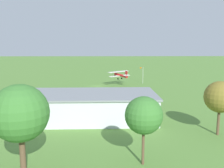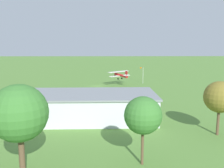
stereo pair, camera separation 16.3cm
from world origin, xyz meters
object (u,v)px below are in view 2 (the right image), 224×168
Objects in this scene: hangar at (89,106)px; windsock at (142,69)px; biplane at (120,75)px; car_red at (140,101)px; person_beside_truck at (39,98)px; tree_at_field_edge at (220,97)px; car_silver at (10,102)px; person_near_hangar_door at (111,99)px; tree_near_perimeter_road at (19,113)px; car_black at (36,101)px; tree_behind_hangar_left at (143,116)px; person_crossing_taxiway at (107,98)px.

hangar is 48.52m from windsock.
windsock is at bearing -150.78° from biplane.
car_red is (-3.89, 28.16, -3.17)m from biplane.
windsock is at bearing -97.95° from car_red.
tree_at_field_edge is at bearing 146.10° from person_beside_truck.
car_silver is 50.92m from windsock.
tree_near_perimeter_road reaches higher than person_near_hangar_door.
car_black is at bearing -40.22° from hangar.
windsock is (-8.39, -65.23, -1.00)m from tree_behind_hangar_left.
person_near_hangar_door is at bearing -175.24° from car_silver.
car_black reaches higher than car_red.
tree_behind_hangar_left is (3.79, 32.32, 5.79)m from car_red.
car_silver is at bearing -29.68° from hangar.
tree_at_field_edge is at bearing 149.84° from car_black.
person_crossing_taxiway is 0.18× the size of tree_behind_hangar_left.
person_near_hangar_door is 0.15× the size of tree_near_perimeter_road.
tree_near_perimeter_road is at bearing 77.16° from biplane.
tree_near_perimeter_road is at bearing 102.69° from person_beside_truck.
tree_near_perimeter_road reaches higher than car_silver.
person_crossing_taxiway is at bearing -102.53° from hangar.
tree_at_field_edge is at bearing -144.36° from tree_behind_hangar_left.
tree_behind_hangar_left is at bearing 113.40° from hangar.
person_crossing_taxiway is 36.98m from tree_behind_hangar_left.
tree_near_perimeter_road reaches higher than windsock.
tree_at_field_edge is (-10.68, 21.95, 5.84)m from car_red.
car_red is 0.46× the size of tree_at_field_edge.
tree_near_perimeter_road is at bearing 73.66° from person_near_hangar_door.
tree_near_perimeter_road is 1.19× the size of tree_at_field_edge.
person_beside_truck is (18.34, 0.41, 0.03)m from person_crossing_taxiway.
tree_behind_hangar_left is (-3.66, 34.21, 5.81)m from person_near_hangar_door.
tree_near_perimeter_road is 1.75× the size of windsock.
car_black is (23.23, 28.14, -3.15)m from biplane.
person_beside_truck is (27.11, -3.45, -0.00)m from car_red.
person_crossing_taxiway is 0.26× the size of windsock.
tree_at_field_edge is (-19.45, 25.81, 5.87)m from person_crossing_taxiway.
person_crossing_taxiway is (-18.35, -3.84, -0.06)m from car_black.
tree_near_perimeter_road reaches higher than biplane.
hangar is at bearing 70.97° from person_near_hangar_door.
biplane is at bearing -82.13° from car_red.
tree_near_perimeter_road is 14.95m from tree_behind_hangar_left.
person_crossing_taxiway is (4.88, 24.30, -3.20)m from biplane.
tree_behind_hangar_left is (-8.61, 19.88, 3.90)m from hangar.
car_red is 27.33m from person_beside_truck.
windsock reaches higher than person_beside_truck.
person_beside_truck is (23.22, 24.71, -3.17)m from biplane.
tree_behind_hangar_left is (-14.59, -3.04, -1.22)m from tree_near_perimeter_road.
biplane is 0.75× the size of tree_near_perimeter_road.
tree_at_field_edge reaches higher than windsock.
car_black is 3.43m from person_beside_truck.
person_near_hangar_door is 1.02× the size of person_crossing_taxiway.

